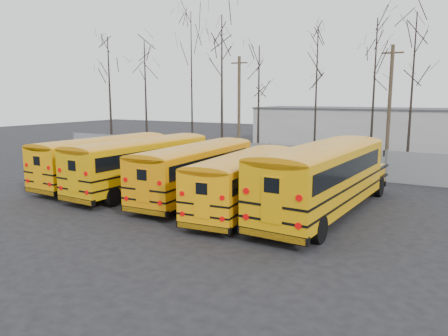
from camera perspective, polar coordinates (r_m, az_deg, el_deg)
The scene contains 18 objects.
ground at distance 21.47m, azimuth -7.10°, elevation -5.22°, with size 120.00×120.00×0.00m, color black.
fence at distance 31.54m, azimuth 5.93°, elevation 1.35°, with size 40.00×0.04×2.00m, color gray.
distant_building at distance 49.88m, azimuth 17.37°, elevation 5.08°, with size 22.00×8.00×4.00m, color beige.
bus_a at distance 27.61m, azimuth -15.19°, elevation 1.48°, with size 2.87×10.72×2.97m.
bus_b at distance 25.18m, azimuth -10.45°, elevation 1.04°, with size 3.13×11.11×3.07m.
bus_c at distance 22.93m, azimuth -3.49°, elevation 0.19°, with size 2.86×10.63×2.95m.
bus_d at distance 20.50m, azimuth 2.86°, elevation -1.17°, with size 3.08×10.13×2.80m.
bus_e at distance 20.16m, azimuth 12.99°, elevation -0.65°, with size 3.41×12.08×3.34m.
utility_pole_left at distance 40.49m, azimuth 1.98°, elevation 8.26°, with size 1.59×0.28×8.93m.
utility_pole_right at distance 37.16m, azimuth 20.81°, elevation 7.86°, with size 1.66×0.29×9.31m.
tree_0 at distance 45.24m, azimuth -14.69°, elevation 9.30°, with size 0.26×0.26×11.10m, color black.
tree_1 at distance 42.60m, azimuth -10.18°, elevation 9.06°, with size 0.26×0.26×10.48m, color black.
tree_2 at distance 41.10m, azimuth -4.25°, elevation 10.85°, with size 0.26×0.26×12.89m, color black.
tree_3 at distance 37.41m, azimuth -0.28°, elevation 10.34°, with size 0.26×0.26×12.01m, color black.
tree_4 at distance 35.72m, azimuth 4.53°, elevation 8.21°, with size 0.26×0.26×9.32m, color black.
tree_5 at distance 32.25m, azimuth 11.91°, elevation 8.64°, with size 0.26×0.26×10.14m, color black.
tree_6 at distance 31.18m, azimuth 18.93°, elevation 8.56°, with size 0.26×0.26×10.41m, color black.
tree_7 at distance 31.86m, azimuth 23.29°, elevation 8.61°, with size 0.26×0.26×10.74m, color black.
Camera 1 is at (12.44, -16.65, 5.40)m, focal length 35.00 mm.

